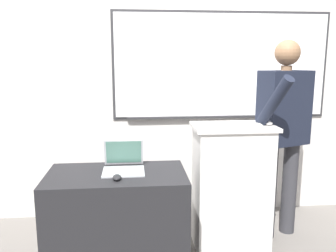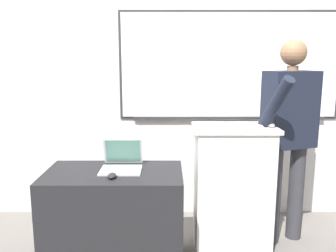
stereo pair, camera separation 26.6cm
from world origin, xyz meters
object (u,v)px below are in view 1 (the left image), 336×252
at_px(person_presenter, 283,126).
at_px(wireless_keyboard, 232,125).
at_px(side_desk, 118,221).
at_px(computer_mouse_by_keyboard, 268,123).
at_px(lectern_podium, 231,187).
at_px(computer_mouse_by_laptop, 117,177).
at_px(laptop, 124,161).

relative_size(person_presenter, wireless_keyboard, 3.78).
height_order(side_desk, computer_mouse_by_keyboard, computer_mouse_by_keyboard).
xyz_separation_m(lectern_podium, side_desk, (-0.92, -0.22, -0.15)).
bearing_deg(computer_mouse_by_laptop, wireless_keyboard, 19.59).
height_order(lectern_podium, wireless_keyboard, wireless_keyboard).
height_order(wireless_keyboard, computer_mouse_by_keyboard, computer_mouse_by_keyboard).
height_order(computer_mouse_by_laptop, computer_mouse_by_keyboard, computer_mouse_by_keyboard).
height_order(person_presenter, laptop, person_presenter).
bearing_deg(laptop, lectern_podium, 8.18).
bearing_deg(wireless_keyboard, side_desk, -169.07).
xyz_separation_m(person_presenter, computer_mouse_by_laptop, (-1.38, -0.51, -0.23)).
distance_m(lectern_podium, wireless_keyboard, 0.53).
bearing_deg(laptop, person_presenter, 11.35).
distance_m(lectern_podium, person_presenter, 0.68).
distance_m(side_desk, computer_mouse_by_keyboard, 1.39).
xyz_separation_m(side_desk, person_presenter, (1.39, 0.37, 0.62)).
bearing_deg(side_desk, computer_mouse_by_keyboard, 9.12).
bearing_deg(person_presenter, side_desk, 175.90).
distance_m(person_presenter, wireless_keyboard, 0.54).
distance_m(side_desk, wireless_keyboard, 1.13).
height_order(laptop, computer_mouse_by_laptop, laptop).
height_order(side_desk, person_presenter, person_presenter).
distance_m(computer_mouse_by_laptop, computer_mouse_by_keyboard, 1.26).
xyz_separation_m(side_desk, computer_mouse_by_keyboard, (1.19, 0.19, 0.68)).
height_order(lectern_podium, side_desk, lectern_podium).
distance_m(person_presenter, laptop, 1.38).
bearing_deg(wireless_keyboard, laptop, -174.98).
relative_size(lectern_podium, laptop, 3.34).
height_order(person_presenter, wireless_keyboard, person_presenter).
xyz_separation_m(wireless_keyboard, computer_mouse_by_keyboard, (0.30, 0.02, 0.01)).
xyz_separation_m(wireless_keyboard, computer_mouse_by_laptop, (-0.88, -0.31, -0.29)).
relative_size(computer_mouse_by_laptop, computer_mouse_by_keyboard, 1.00).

